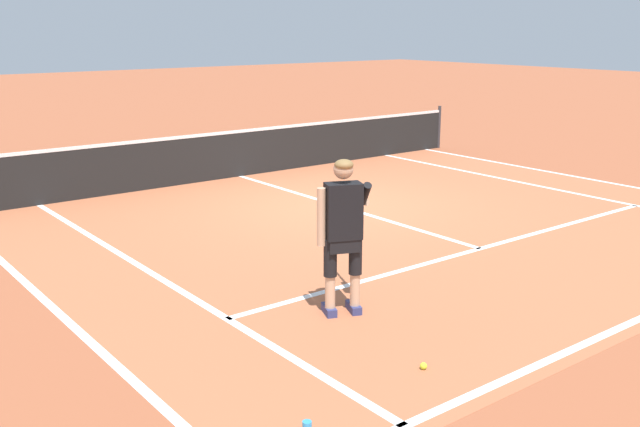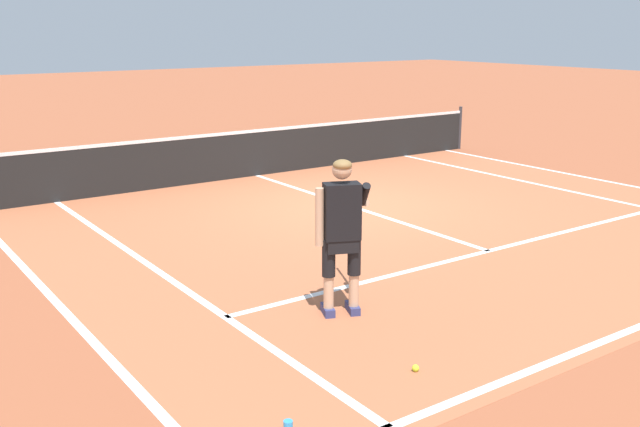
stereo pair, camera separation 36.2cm
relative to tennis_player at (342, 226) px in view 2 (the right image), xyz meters
The scene contains 11 objects.
ground_plane 5.00m from the tennis_player, 51.89° to the left, with size 80.00×80.00×0.00m, color #9E5133.
court_inner_surface 4.03m from the tennis_player, 39.20° to the left, with size 10.98×9.51×0.00m, color #B2603D.
line_service 3.24m from the tennis_player, 11.62° to the left, with size 8.23×0.10×0.01m, color white.
line_centre_service 4.97m from the tennis_player, 51.64° to the left, with size 0.10×6.40×0.01m, color white.
line_singles_left 2.87m from the tennis_player, 113.82° to the left, with size 0.10×9.11×0.01m, color white.
line_singles_right 7.62m from the tennis_player, 19.06° to the left, with size 0.10×9.11×0.01m, color white.
line_doubles_left 3.62m from the tennis_player, 134.96° to the left, with size 0.10×9.11×0.01m, color white.
line_doubles_right 8.92m from the tennis_player, 16.16° to the left, with size 0.10×9.11×0.01m, color white.
tennis_net 7.66m from the tennis_player, 66.69° to the left, with size 11.96×0.08×1.07m.
tennis_player is the anchor object (origin of this frame).
tennis_ball_near_feet 1.79m from the tennis_player, 100.17° to the right, with size 0.07×0.07×0.07m, color #CCE02D.
Camera 2 is at (-7.45, -9.77, 3.05)m, focal length 40.67 mm.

